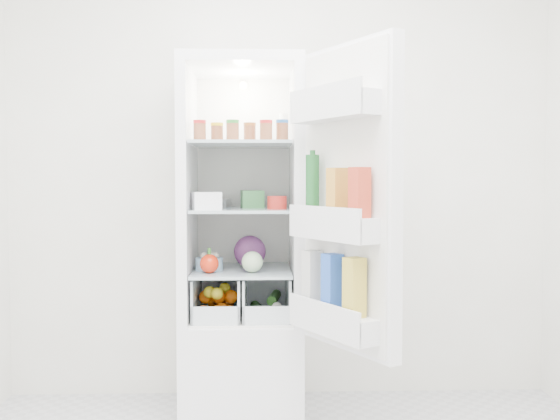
{
  "coord_description": "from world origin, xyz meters",
  "views": [
    {
      "loc": [
        -0.11,
        -1.98,
        1.2
      ],
      "look_at": [
        -0.02,
        0.95,
        1.06
      ],
      "focal_mm": 40.0,
      "sensor_mm": 36.0,
      "label": 1
    }
  ],
  "objects_px": {
    "refrigerator": "(243,283)",
    "mushroom_bowl": "(209,264)",
    "fridge_door": "(344,205)",
    "red_cabbage": "(250,251)"
  },
  "relations": [
    {
      "from": "refrigerator",
      "to": "mushroom_bowl",
      "type": "height_order",
      "value": "refrigerator"
    },
    {
      "from": "refrigerator",
      "to": "fridge_door",
      "type": "relative_size",
      "value": 1.38
    },
    {
      "from": "red_cabbage",
      "to": "mushroom_bowl",
      "type": "height_order",
      "value": "red_cabbage"
    },
    {
      "from": "mushroom_bowl",
      "to": "fridge_door",
      "type": "bearing_deg",
      "value": -38.74
    },
    {
      "from": "refrigerator",
      "to": "fridge_door",
      "type": "xyz_separation_m",
      "value": [
        0.45,
        -0.6,
        0.43
      ]
    },
    {
      "from": "red_cabbage",
      "to": "fridge_door",
      "type": "distance_m",
      "value": 0.77
    },
    {
      "from": "red_cabbage",
      "to": "fridge_door",
      "type": "xyz_separation_m",
      "value": [
        0.41,
        -0.6,
        0.26
      ]
    },
    {
      "from": "refrigerator",
      "to": "mushroom_bowl",
      "type": "relative_size",
      "value": 13.24
    },
    {
      "from": "refrigerator",
      "to": "mushroom_bowl",
      "type": "xyz_separation_m",
      "value": [
        -0.17,
        -0.11,
        0.11
      ]
    },
    {
      "from": "red_cabbage",
      "to": "fridge_door",
      "type": "bearing_deg",
      "value": -55.49
    }
  ]
}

